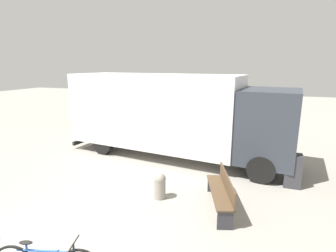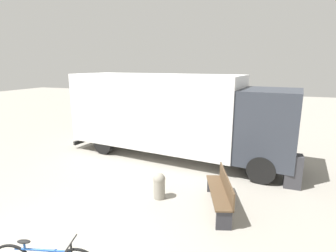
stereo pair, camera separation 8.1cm
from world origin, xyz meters
name	(u,v)px [view 1 (the left image)]	position (x,y,z in m)	size (l,w,h in m)	color
delivery_truck	(172,113)	(0.26, 6.12, 1.72)	(8.66, 3.27, 3.13)	white
park_bench	(222,190)	(2.62, 2.84, 0.48)	(0.93, 1.89, 0.86)	brown
bollard_near_bench	(160,185)	(1.00, 2.82, 0.38)	(0.32, 0.32, 0.70)	gray
utility_box	(293,171)	(4.39, 4.73, 0.49)	(0.46, 0.41, 0.98)	#38383D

